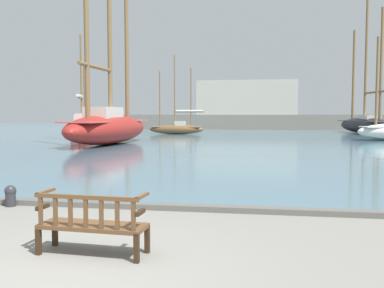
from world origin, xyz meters
TOP-DOWN VIEW (x-y plane):
  - ground_plane at (0.00, 0.00)m, footprint 160.00×160.00m
  - harbor_water at (0.00, 44.00)m, footprint 100.00×80.00m
  - quay_edge_kerb at (0.00, 3.85)m, footprint 40.00×0.30m
  - park_bench at (0.02, 0.75)m, footprint 1.63×0.63m
  - sailboat_outer_port at (-5.90, 36.69)m, footprint 5.61×1.35m
  - sailboat_outer_starboard at (-14.71, 34.02)m, footprint 4.25×9.84m
  - sailboat_far_starboard at (13.03, 41.01)m, footprint 4.85×11.04m
  - sailboat_mid_port at (-7.60, 22.18)m, footprint 3.50×11.59m
  - mooring_bollard at (-3.08, 3.60)m, footprint 0.26×0.26m
  - far_breakwater at (0.19, 51.03)m, footprint 41.31×2.40m

SIDE VIEW (x-z plane):
  - ground_plane at x=0.00m, z-range 0.00..0.00m
  - harbor_water at x=0.00m, z-range 0.00..0.08m
  - quay_edge_kerb at x=0.00m, z-range 0.00..0.12m
  - mooring_bollard at x=-3.08m, z-range 0.02..0.50m
  - park_bench at x=0.02m, z-range 0.01..0.93m
  - sailboat_outer_port at x=-5.90m, z-range -3.15..4.65m
  - sailboat_outer_starboard at x=-14.71m, z-range -3.77..5.85m
  - sailboat_far_starboard at x=13.03m, z-range -5.86..8.33m
  - sailboat_mid_port at x=-7.60m, z-range -6.74..9.61m
  - far_breakwater at x=0.19m, z-range -1.04..5.41m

